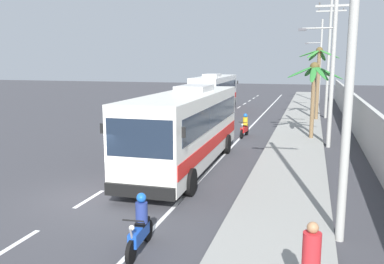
{
  "coord_description": "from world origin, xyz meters",
  "views": [
    {
      "loc": [
        7.6,
        -12.9,
        4.93
      ],
      "look_at": [
        2.32,
        5.04,
        1.7
      ],
      "focal_mm": 38.19,
      "sensor_mm": 36.0,
      "label": 1
    }
  ],
  "objects": [
    {
      "name": "coach_bus_far_lane",
      "position": [
        -1.77,
        27.16,
        1.96
      ],
      "size": [
        3.19,
        12.02,
        3.77
      ],
      "color": "white",
      "rests_on": "ground"
    },
    {
      "name": "boundary_wall",
      "position": [
        10.6,
        14.0,
        1.29
      ],
      "size": [
        0.24,
        60.0,
        2.59
      ],
      "primitive_type": "cube",
      "color": "#B2B2AD",
      "rests_on": "ground"
    },
    {
      "name": "utility_pole_mid",
      "position": [
        8.59,
        11.72,
        5.1
      ],
      "size": [
        3.07,
        0.24,
        9.67
      ],
      "color": "#9E9E99",
      "rests_on": "ground"
    },
    {
      "name": "motorcycle_trailing",
      "position": [
        3.42,
        13.7,
        0.63
      ],
      "size": [
        0.56,
        1.96,
        1.54
      ],
      "color": "black",
      "rests_on": "ground"
    },
    {
      "name": "utility_pole_distant",
      "position": [
        8.33,
        38.04,
        5.18
      ],
      "size": [
        2.82,
        0.24,
        9.78
      ],
      "color": "#9E9E99",
      "rests_on": "ground"
    },
    {
      "name": "utility_pole_nearest",
      "position": [
        8.53,
        -1.45,
        5.03
      ],
      "size": [
        2.49,
        0.24,
        9.58
      ],
      "color": "#9E9E99",
      "rests_on": "ground"
    },
    {
      "name": "coach_bus_foreground",
      "position": [
        2.06,
        5.07,
        1.97
      ],
      "size": [
        3.12,
        11.51,
        3.78
      ],
      "color": "silver",
      "rests_on": "ground"
    },
    {
      "name": "motorcycle_beside_bus",
      "position": [
        3.44,
        -3.59,
        0.63
      ],
      "size": [
        0.56,
        1.96,
        1.54
      ],
      "color": "black",
      "rests_on": "ground"
    },
    {
      "name": "palm_second",
      "position": [
        7.66,
        13.78,
        3.78
      ],
      "size": [
        3.46,
        3.42,
        4.91
      ],
      "color": "brown",
      "rests_on": "ground"
    },
    {
      "name": "sidewalk_kerb",
      "position": [
        6.8,
        10.0,
        0.07
      ],
      "size": [
        3.2,
        90.0,
        0.14
      ],
      "primitive_type": "cube",
      "color": "gray",
      "rests_on": "ground"
    },
    {
      "name": "ground_plane",
      "position": [
        0.0,
        0.0,
        0.0
      ],
      "size": [
        160.0,
        160.0,
        0.0
      ],
      "primitive_type": "plane",
      "color": "#3A3A3F"
    },
    {
      "name": "utility_pole_far",
      "position": [
        8.84,
        24.88,
        5.48
      ],
      "size": [
        2.49,
        0.24,
        10.49
      ],
      "color": "#9E9E99",
      "rests_on": "ground"
    },
    {
      "name": "pedestrian_near_kerb",
      "position": [
        7.74,
        -5.14,
        1.06
      ],
      "size": [
        0.36,
        0.36,
        1.76
      ],
      "rotation": [
        0.0,
        0.0,
        1.6
      ],
      "color": "black",
      "rests_on": "sidewalk_kerb"
    },
    {
      "name": "palm_nearest",
      "position": [
        8.02,
        22.83,
        4.45
      ],
      "size": [
        3.33,
        2.98,
        6.12
      ],
      "color": "brown",
      "rests_on": "ground"
    },
    {
      "name": "lane_markings",
      "position": [
        2.03,
        14.43,
        0.0
      ],
      "size": [
        3.38,
        71.0,
        0.01
      ],
      "color": "white",
      "rests_on": "ground"
    }
  ]
}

